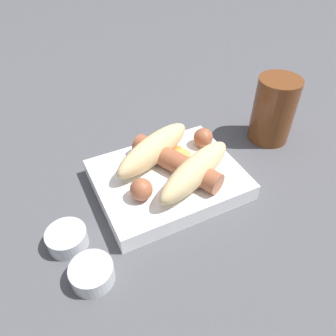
{
  "coord_description": "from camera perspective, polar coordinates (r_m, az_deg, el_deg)",
  "views": [
    {
      "loc": [
        -0.16,
        -0.32,
        0.36
      ],
      "look_at": [
        0.0,
        0.0,
        0.04
      ],
      "focal_mm": 35.0,
      "sensor_mm": 36.0,
      "label": 1
    }
  ],
  "objects": [
    {
      "name": "ground_plane",
      "position": [
        0.51,
        0.0,
        -3.14
      ],
      "size": [
        3.0,
        3.0,
        0.0
      ],
      "primitive_type": "plane",
      "color": "#4C4C51"
    },
    {
      "name": "food_tray",
      "position": [
        0.5,
        0.0,
        -2.02
      ],
      "size": [
        0.21,
        0.17,
        0.03
      ],
      "color": "white",
      "rests_on": "ground_plane"
    },
    {
      "name": "bread_roll",
      "position": [
        0.48,
        0.98,
        1.47
      ],
      "size": [
        0.19,
        0.17,
        0.05
      ],
      "color": "#DBBC84",
      "rests_on": "food_tray"
    },
    {
      "name": "sausage",
      "position": [
        0.49,
        1.21,
        1.18
      ],
      "size": [
        0.17,
        0.15,
        0.03
      ],
      "color": "#9E5638",
      "rests_on": "food_tray"
    },
    {
      "name": "pickled_veggies",
      "position": [
        0.52,
        1.55,
        2.43
      ],
      "size": [
        0.05,
        0.05,
        0.0
      ],
      "color": "#F99E4C",
      "rests_on": "food_tray"
    },
    {
      "name": "condiment_cup_near",
      "position": [
        0.45,
        -17.13,
        -11.74
      ],
      "size": [
        0.05,
        0.05,
        0.02
      ],
      "color": "silver",
      "rests_on": "ground_plane"
    },
    {
      "name": "condiment_cup_far",
      "position": [
        0.42,
        -13.06,
        -17.55
      ],
      "size": [
        0.05,
        0.05,
        0.02
      ],
      "color": "silver",
      "rests_on": "ground_plane"
    },
    {
      "name": "drink_glass",
      "position": [
        0.6,
        17.92,
        9.59
      ],
      "size": [
        0.07,
        0.07,
        0.12
      ],
      "color": "brown",
      "rests_on": "ground_plane"
    }
  ]
}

